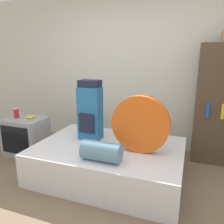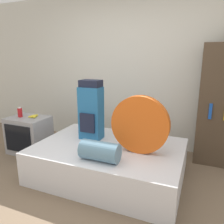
{
  "view_description": "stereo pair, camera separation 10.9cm",
  "coord_description": "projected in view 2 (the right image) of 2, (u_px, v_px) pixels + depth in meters",
  "views": [
    {
      "loc": [
        1.01,
        -1.71,
        1.54
      ],
      "look_at": [
        0.11,
        0.74,
        0.88
      ],
      "focal_mm": 35.0,
      "sensor_mm": 36.0,
      "label": 1
    },
    {
      "loc": [
        1.11,
        -1.67,
        1.54
      ],
      "look_at": [
        0.11,
        0.74,
        0.88
      ],
      "focal_mm": 35.0,
      "sensor_mm": 36.0,
      "label": 2
    }
  ],
  "objects": [
    {
      "name": "canister",
      "position": [
        20.0,
        112.0,
        3.53
      ],
      "size": [
        0.07,
        0.07,
        0.16
      ],
      "color": "#B2191E",
      "rests_on": "television"
    },
    {
      "name": "backpack",
      "position": [
        91.0,
        111.0,
        2.98
      ],
      "size": [
        0.3,
        0.24,
        0.81
      ],
      "color": "#23669E",
      "rests_on": "bed"
    },
    {
      "name": "bed",
      "position": [
        109.0,
        160.0,
        2.88
      ],
      "size": [
        1.86,
        1.3,
        0.43
      ],
      "color": "silver",
      "rests_on": "ground_plane"
    },
    {
      "name": "sleeping_roll",
      "position": [
        100.0,
        151.0,
        2.39
      ],
      "size": [
        0.44,
        0.22,
        0.22
      ],
      "color": "#5B849E",
      "rests_on": "bed"
    },
    {
      "name": "wall_back",
      "position": [
        134.0,
        71.0,
        3.73
      ],
      "size": [
        8.0,
        0.05,
        2.6
      ],
      "color": "silver",
      "rests_on": "ground_plane"
    },
    {
      "name": "ground_plane",
      "position": [
        75.0,
        208.0,
        2.29
      ],
      "size": [
        16.0,
        16.0,
        0.0
      ],
      "primitive_type": "plane",
      "color": "brown"
    },
    {
      "name": "banana_bunch",
      "position": [
        34.0,
        116.0,
        3.52
      ],
      "size": [
        0.14,
        0.18,
        0.03
      ],
      "color": "yellow",
      "rests_on": "television"
    },
    {
      "name": "tent_bag",
      "position": [
        140.0,
        125.0,
        2.54
      ],
      "size": [
        0.69,
        0.1,
        0.69
      ],
      "color": "#E05B19",
      "rests_on": "bed"
    },
    {
      "name": "television",
      "position": [
        29.0,
        135.0,
        3.58
      ],
      "size": [
        0.63,
        0.49,
        0.59
      ],
      "color": "#939399",
      "rests_on": "ground_plane"
    }
  ]
}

